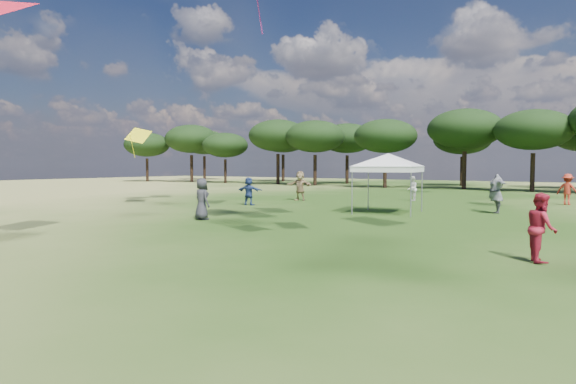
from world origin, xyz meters
TOP-DOWN VIEW (x-y plane):
  - tent_left at (-5.55, 21.00)m, footprint 5.58×5.58m
  - festival_crowd at (-1.34, 24.09)m, footprint 26.74×22.87m

SIDE VIEW (x-z plane):
  - festival_crowd at x=-1.34m, z-range -0.06..1.80m
  - tent_left at x=-5.55m, z-range 1.10..4.16m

